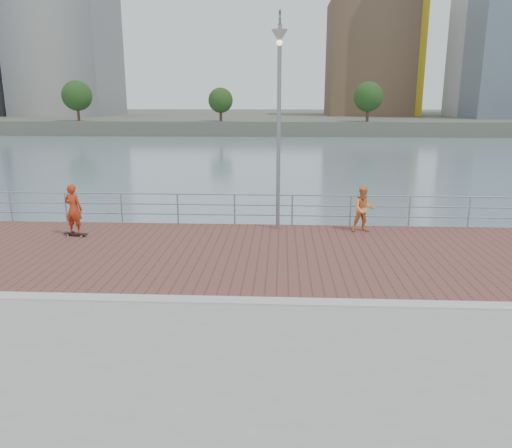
{
  "coord_description": "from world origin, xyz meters",
  "views": [
    {
      "loc": [
        0.64,
        -10.32,
        4.43
      ],
      "look_at": [
        0.0,
        2.0,
        1.3
      ],
      "focal_mm": 35.0,
      "sensor_mm": 36.0,
      "label": 1
    }
  ],
  "objects_px": {
    "guardrail": "(263,206)",
    "skateboarder": "(74,209)",
    "street_lamp": "(279,86)",
    "bystander": "(364,209)"
  },
  "relations": [
    {
      "from": "guardrail",
      "to": "skateboarder",
      "type": "distance_m",
      "value": 6.38
    },
    {
      "from": "guardrail",
      "to": "street_lamp",
      "type": "height_order",
      "value": "street_lamp"
    },
    {
      "from": "skateboarder",
      "to": "bystander",
      "type": "distance_m",
      "value": 9.57
    },
    {
      "from": "guardrail",
      "to": "street_lamp",
      "type": "xyz_separation_m",
      "value": [
        0.52,
        -0.99,
        4.09
      ]
    },
    {
      "from": "street_lamp",
      "to": "guardrail",
      "type": "bearing_deg",
      "value": 117.67
    },
    {
      "from": "street_lamp",
      "to": "bystander",
      "type": "xyz_separation_m",
      "value": [
        2.89,
        0.21,
        -3.99
      ]
    },
    {
      "from": "street_lamp",
      "to": "bystander",
      "type": "distance_m",
      "value": 4.93
    },
    {
      "from": "guardrail",
      "to": "street_lamp",
      "type": "relative_size",
      "value": 5.8
    },
    {
      "from": "skateboarder",
      "to": "guardrail",
      "type": "bearing_deg",
      "value": -151.55
    },
    {
      "from": "guardrail",
      "to": "bystander",
      "type": "bearing_deg",
      "value": -13.0
    }
  ]
}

